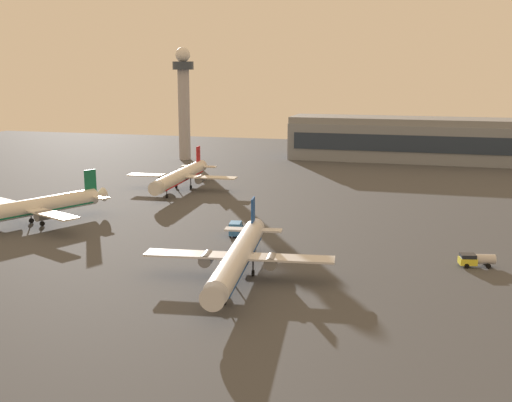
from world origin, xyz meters
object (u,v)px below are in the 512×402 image
(airplane_mid_apron, at_px, (181,176))
(airplane_far_stand, at_px, (28,208))
(airplane_terminal_side, at_px, (238,256))
(fuel_truck, at_px, (476,259))
(control_tower, at_px, (184,96))
(catering_truck, at_px, (236,228))

(airplane_mid_apron, bearing_deg, airplane_far_stand, 68.45)
(airplane_terminal_side, xyz_separation_m, airplane_mid_apron, (-40.22, 73.22, 0.05))
(airplane_far_stand, xyz_separation_m, fuel_truck, (95.67, -4.52, -2.74))
(airplane_far_stand, bearing_deg, control_tower, -62.18)
(fuel_truck, xyz_separation_m, catering_truck, (-48.15, 9.44, 0.21))
(control_tower, xyz_separation_m, airplane_far_stand, (6.46, -110.44, -20.36))
(airplane_far_stand, bearing_deg, airplane_terminal_side, -177.49)
(airplane_terminal_side, xyz_separation_m, catering_truck, (-9.18, 27.78, -2.47))
(airplane_far_stand, height_order, airplane_mid_apron, airplane_far_stand)
(airplane_mid_apron, bearing_deg, fuel_truck, 141.85)
(airplane_terminal_side, height_order, catering_truck, airplane_terminal_side)
(control_tower, xyz_separation_m, airplane_mid_apron, (22.94, -60.09, -20.38))
(airplane_far_stand, relative_size, catering_truck, 6.71)
(airplane_terminal_side, xyz_separation_m, fuel_truck, (38.97, 18.34, -2.68))
(airplane_mid_apron, distance_m, fuel_truck, 96.39)
(control_tower, height_order, airplane_terminal_side, control_tower)
(airplane_mid_apron, xyz_separation_m, fuel_truck, (79.20, -54.87, -2.73))
(control_tower, relative_size, airplane_terminal_side, 1.02)
(airplane_far_stand, relative_size, fuel_truck, 6.04)
(control_tower, distance_m, fuel_truck, 155.50)
(airplane_far_stand, distance_m, airplane_mid_apron, 52.98)
(airplane_terminal_side, distance_m, airplane_far_stand, 61.14)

